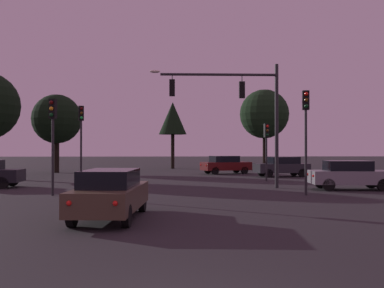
{
  "coord_description": "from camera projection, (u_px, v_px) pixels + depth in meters",
  "views": [
    {
      "loc": [
        -0.05,
        -5.51,
        2.18
      ],
      "look_at": [
        1.1,
        21.49,
        2.43
      ],
      "focal_mm": 41.07,
      "sensor_mm": 36.0,
      "label": 1
    }
  ],
  "objects": [
    {
      "name": "traffic_light_far_side",
      "position": [
        267.0,
        140.0,
        28.81
      ],
      "size": [
        0.35,
        0.38,
        3.79
      ],
      "color": "#232326",
      "rests_on": "ground"
    },
    {
      "name": "traffic_signal_mast_arm",
      "position": [
        240.0,
        102.0,
        23.89
      ],
      "size": [
        7.02,
        0.38,
        6.77
      ],
      "color": "#232326",
      "rests_on": "ground"
    },
    {
      "name": "car_nearside_lane",
      "position": [
        111.0,
        193.0,
        13.49
      ],
      "size": [
        2.04,
        4.69,
        1.52
      ],
      "color": "#473828",
      "rests_on": "ground"
    },
    {
      "name": "traffic_light_corner_right",
      "position": [
        81.0,
        129.0,
        26.67
      ],
      "size": [
        0.36,
        0.38,
        4.75
      ],
      "color": "#232326",
      "rests_on": "ground"
    },
    {
      "name": "car_far_lane",
      "position": [
        226.0,
        164.0,
        37.13
      ],
      "size": [
        4.42,
        2.93,
        1.52
      ],
      "color": "#4C0F0F",
      "rests_on": "ground"
    },
    {
      "name": "car_parked_lot",
      "position": [
        282.0,
        166.0,
        33.39
      ],
      "size": [
        4.24,
        2.25,
        1.52
      ],
      "color": "#232328",
      "rests_on": "ground"
    },
    {
      "name": "ground_plane",
      "position": [
        174.0,
        180.0,
        29.96
      ],
      "size": [
        168.0,
        168.0,
        0.0
      ],
      "primitive_type": "plane",
      "color": "#262326",
      "rests_on": "ground"
    },
    {
      "name": "tree_center_horizon",
      "position": [
        173.0,
        119.0,
        46.67
      ],
      "size": [
        2.95,
        2.95,
        7.09
      ],
      "color": "black",
      "rests_on": "ground"
    },
    {
      "name": "tree_right_cluster",
      "position": [
        57.0,
        119.0,
        38.88
      ],
      "size": [
        4.36,
        4.36,
        6.95
      ],
      "color": "black",
      "rests_on": "ground"
    },
    {
      "name": "tree_behind_sign",
      "position": [
        264.0,
        114.0,
        45.01
      ],
      "size": [
        5.03,
        5.03,
        8.2
      ],
      "color": "black",
      "rests_on": "ground"
    },
    {
      "name": "car_crossing_right",
      "position": [
        350.0,
        175.0,
        22.96
      ],
      "size": [
        4.31,
        2.16,
        1.52
      ],
      "color": "gray",
      "rests_on": "ground"
    },
    {
      "name": "traffic_light_median",
      "position": [
        53.0,
        127.0,
        20.09
      ],
      "size": [
        0.35,
        0.38,
        4.43
      ],
      "color": "#232326",
      "rests_on": "ground"
    },
    {
      "name": "traffic_light_corner_left",
      "position": [
        306.0,
        122.0,
        20.36
      ],
      "size": [
        0.33,
        0.37,
        4.86
      ],
      "color": "#232326",
      "rests_on": "ground"
    }
  ]
}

